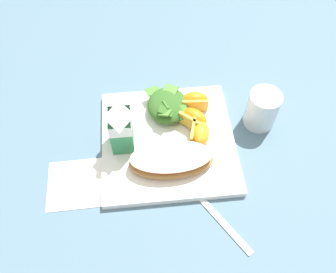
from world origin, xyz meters
The scene contains 11 objects.
ground centered at (0.00, 0.00, 0.00)m, with size 3.00×3.00×0.00m, color slate.
white_plate centered at (0.00, 0.00, 0.01)m, with size 0.28×0.28×0.02m, color white.
cheesy_pizza_bread centered at (-0.06, 0.00, 0.03)m, with size 0.08×0.17×0.04m.
green_salad_pile centered at (0.08, -0.01, 0.04)m, with size 0.10×0.09×0.05m.
milk_carton centered at (0.00, 0.09, 0.08)m, with size 0.06×0.05×0.11m.
orange_wedge_front centered at (-0.01, -0.07, 0.04)m, with size 0.07×0.05×0.04m.
orange_wedge_middle centered at (0.03, -0.06, 0.04)m, with size 0.07×0.07×0.04m.
orange_wedge_rear centered at (0.08, -0.07, 0.04)m, with size 0.04×0.06×0.04m.
paper_napkin centered at (-0.08, 0.19, 0.00)m, with size 0.11×0.11×0.00m, color white.
metal_fork centered at (-0.16, -0.07, 0.00)m, with size 0.17×0.12×0.01m.
drinking_clear_cup centered at (0.04, -0.21, 0.04)m, with size 0.07×0.07×0.09m, color silver.
Camera 1 is at (-0.42, 0.04, 0.65)m, focal length 38.06 mm.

